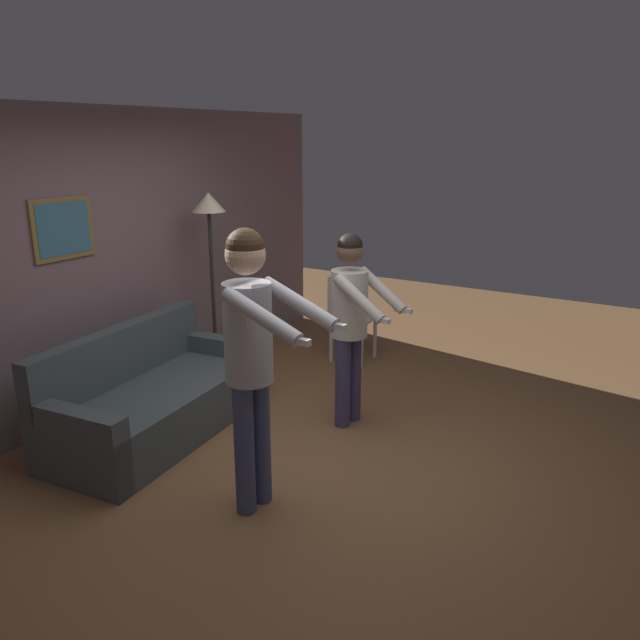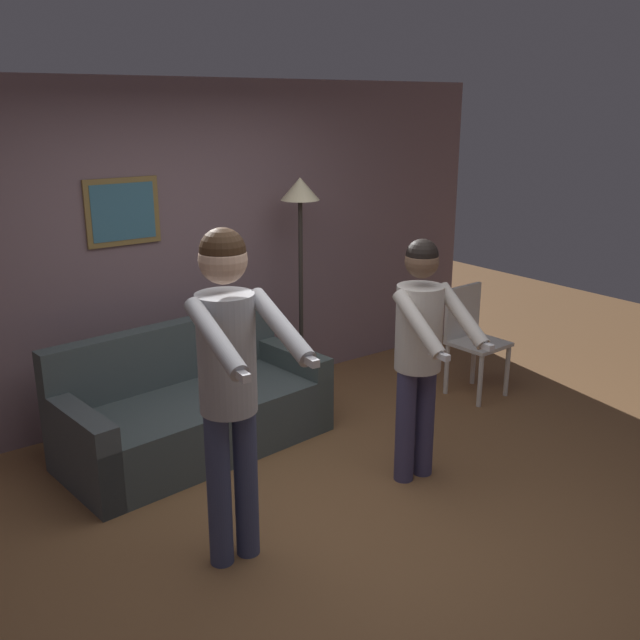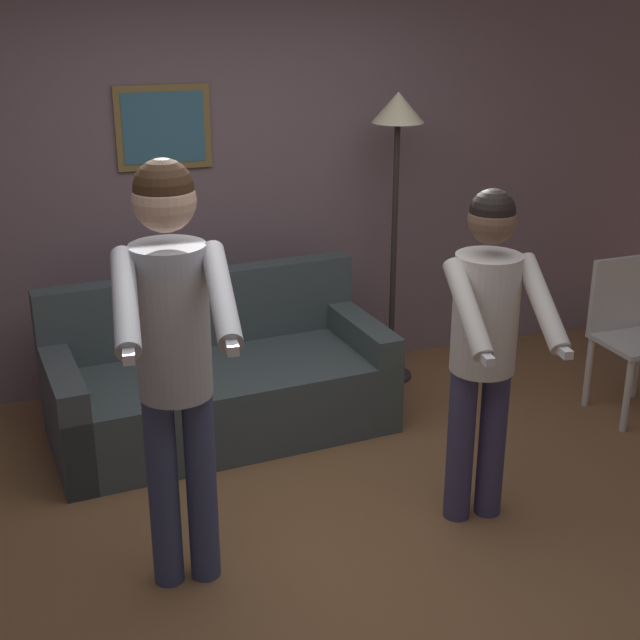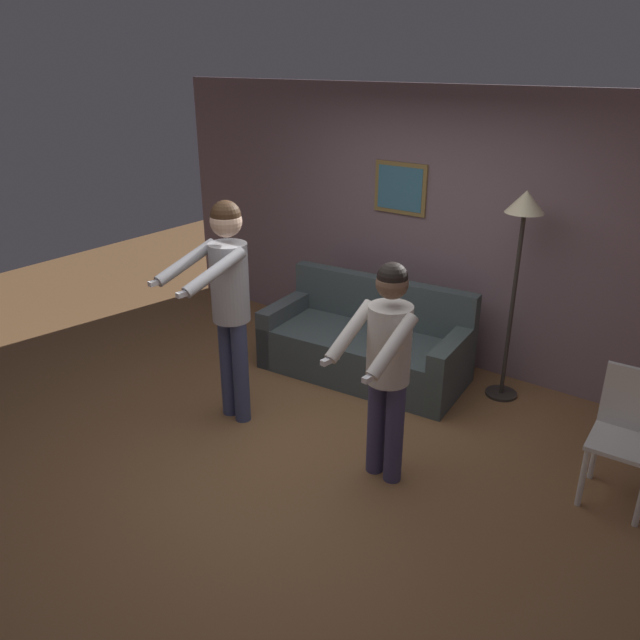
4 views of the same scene
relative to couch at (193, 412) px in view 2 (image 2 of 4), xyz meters
The scene contains 7 objects.
ground_plane 1.37m from the couch, 78.96° to the right, with size 12.00×12.00×0.00m, color brown.
back_wall_assembly 1.31m from the couch, 71.81° to the left, with size 6.40×0.09×2.60m.
couch is the anchor object (origin of this frame).
torchiere_lamp 1.78m from the couch, 16.97° to the left, with size 0.32×0.32×1.84m.
person_standing_left 1.65m from the couch, 108.04° to the right, with size 0.48×0.76×1.84m.
person_standing_right 1.75m from the couch, 52.53° to the right, with size 0.47×0.64×1.62m.
dining_chair_distant 2.45m from the couch, 11.41° to the right, with size 0.44×0.44×0.93m.
Camera 2 is at (-2.35, -3.01, 2.42)m, focal length 40.00 mm.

